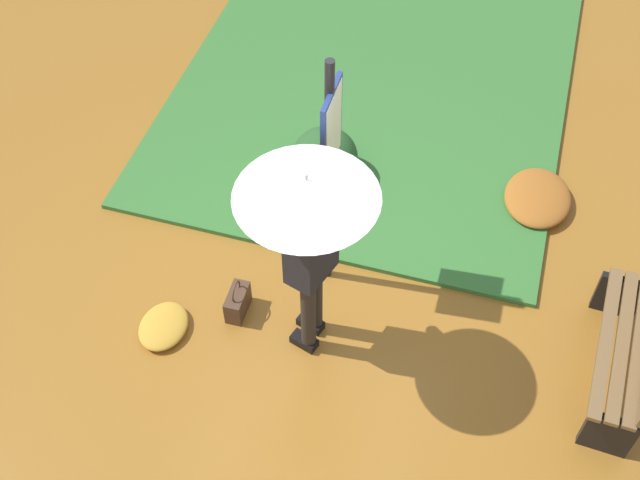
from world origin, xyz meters
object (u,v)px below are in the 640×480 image
at_px(person_with_umbrella, 308,219).
at_px(handbag, 238,302).
at_px(info_sign_post, 330,155).
at_px(park_bench, 626,349).

relative_size(person_with_umbrella, handbag, 5.53).
relative_size(info_sign_post, handbag, 6.22).
xyz_separation_m(info_sign_post, handbag, (0.58, -0.62, -1.32)).
xyz_separation_m(person_with_umbrella, info_sign_post, (-0.73, -0.06, -0.11)).
xyz_separation_m(handbag, park_bench, (-0.24, 3.04, 0.28)).
relative_size(info_sign_post, park_bench, 1.64).
height_order(handbag, park_bench, park_bench).
distance_m(person_with_umbrella, handbag, 1.58).
height_order(person_with_umbrella, park_bench, person_with_umbrella).
distance_m(person_with_umbrella, park_bench, 2.66).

